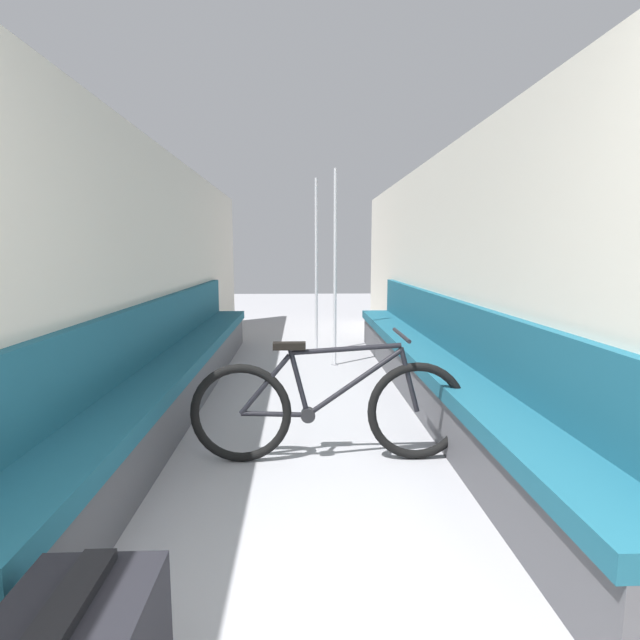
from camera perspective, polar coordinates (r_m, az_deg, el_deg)
wall_left at (r=4.36m, az=-19.52°, el=4.91°), size 0.10×10.37×2.25m
wall_right at (r=4.38m, az=16.09°, el=5.07°), size 0.10×10.37×2.25m
bench_seat_row_left at (r=4.46m, az=-15.92°, el=-5.51°), size 0.43×5.88×0.91m
bench_seat_row_right at (r=4.48m, az=12.59°, el=-5.34°), size 0.43×5.88×0.91m
bicycle at (r=3.17m, az=1.05°, el=-10.11°), size 1.73×0.46×0.81m
grab_pole_near at (r=6.44m, az=-0.43°, el=5.82°), size 0.08×0.08×2.23m
grab_pole_far at (r=5.70m, az=1.73°, el=5.56°), size 0.08×0.08×2.23m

